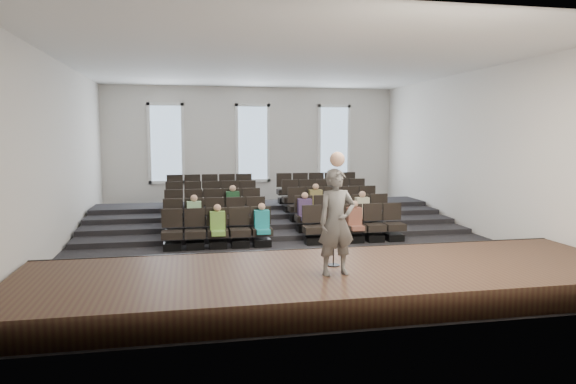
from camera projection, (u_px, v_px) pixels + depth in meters
name	position (u px, v px, depth m)	size (l,w,h in m)	color
ground	(284.00, 241.00, 14.78)	(14.00, 14.00, 0.00)	black
ceiling	(284.00, 63.00, 14.23)	(12.00, 14.00, 0.02)	white
wall_back	(253.00, 148.00, 21.35)	(12.00, 0.04, 5.00)	silver
wall_front	(371.00, 171.00, 7.66)	(12.00, 0.04, 5.00)	silver
wall_left	(57.00, 156.00, 13.34)	(0.04, 14.00, 5.00)	silver
wall_right	(477.00, 153.00, 15.67)	(0.04, 14.00, 5.00)	silver
stage	(334.00, 281.00, 9.78)	(11.80, 3.60, 0.50)	#3D2B1A
stage_lip	(312.00, 260.00, 11.51)	(11.80, 0.06, 0.52)	black
risers	(267.00, 217.00, 17.85)	(11.80, 4.80, 0.60)	black
seating_rows	(275.00, 210.00, 16.21)	(6.80, 4.70, 1.67)	black
windows	(253.00, 143.00, 21.26)	(8.44, 0.10, 3.24)	white
audience	(282.00, 211.00, 15.00)	(5.45, 2.64, 1.10)	#6FA241
speaker	(337.00, 222.00, 9.25)	(0.70, 0.46, 1.93)	#5B5956
mic_stand	(334.00, 243.00, 9.94)	(0.25, 0.25, 1.49)	black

